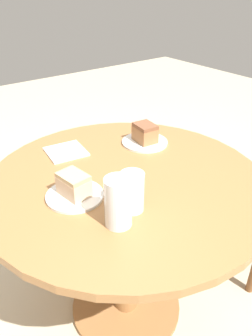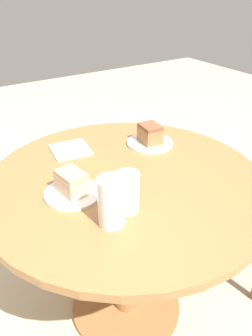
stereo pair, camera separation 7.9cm
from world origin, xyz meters
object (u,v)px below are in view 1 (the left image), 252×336
Objects in this scene: glass_lemonade at (132,194)px; glass_water at (118,204)px; cake_slice_near at (145,133)px; cake_slice_far at (74,185)px; plate_near at (145,142)px; plate_far at (75,196)px.

glass_lemonade is 0.08m from glass_water.
cake_slice_near is 0.81× the size of glass_lemonade.
cake_slice_far is at bearing -146.15° from glass_lemonade.
glass_water is (0.37, -0.41, 0.07)m from plate_near.
cake_slice_near is at bearing 110.82° from cake_slice_far.
glass_water is (0.20, 0.04, 0.02)m from cake_slice_far.
glass_water is at bearing 10.37° from cake_slice_far.
cake_slice_far is 0.21m from glass_water.
plate_near is 1.28× the size of glass_water.
plate_near is at bearing 90.00° from cake_slice_near.
cake_slice_far reaches higher than plate_near.
cake_slice_near is (-0.17, 0.45, 0.04)m from plate_far.
cake_slice_far is at bearing -69.18° from cake_slice_near.
glass_water reaches higher than plate_near.
cake_slice_far is at bearing 180.00° from plate_far.
plate_near is at bearing 110.82° from plate_far.
plate_near is 0.48m from plate_far.
plate_near is 1.04× the size of plate_far.
glass_lemonade is 0.84× the size of glass_water.
glass_lemonade is at bearing 33.85° from cake_slice_far.
cake_slice_near is at bearing 131.94° from glass_water.
plate_far is at bearing -69.18° from cake_slice_near.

